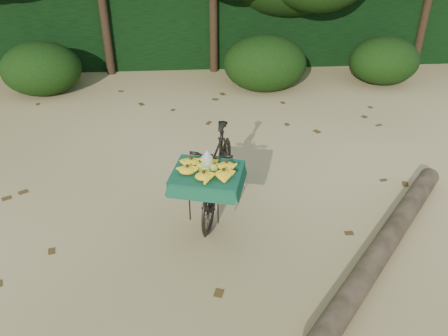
{
  "coord_description": "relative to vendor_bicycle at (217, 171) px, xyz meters",
  "views": [
    {
      "loc": [
        0.01,
        -4.99,
        3.79
      ],
      "look_at": [
        0.35,
        -0.17,
        0.79
      ],
      "focal_mm": 38.0,
      "sensor_mm": 36.0,
      "label": 1
    }
  ],
  "objects": [
    {
      "name": "ground",
      "position": [
        -0.28,
        -0.13,
        -0.56
      ],
      "size": [
        80.0,
        80.0,
        0.0
      ],
      "primitive_type": "plane",
      "color": "tan",
      "rests_on": "ground"
    },
    {
      "name": "bush_clumps",
      "position": [
        0.22,
        4.17,
        -0.11
      ],
      "size": [
        8.8,
        1.7,
        0.9
      ],
      "primitive_type": null,
      "color": "black",
      "rests_on": "ground"
    },
    {
      "name": "hedge_backdrop",
      "position": [
        -0.28,
        6.17,
        0.34
      ],
      "size": [
        26.0,
        1.8,
        1.8
      ],
      "primitive_type": "cube",
      "color": "black",
      "rests_on": "ground"
    },
    {
      "name": "fallen_log",
      "position": [
        1.89,
        -1.05,
        -0.43
      ],
      "size": [
        2.53,
        2.95,
        0.26
      ],
      "primitive_type": "cylinder",
      "rotation": [
        1.57,
        0.0,
        -0.7
      ],
      "color": "brown",
      "rests_on": "ground"
    },
    {
      "name": "leaf_litter",
      "position": [
        -0.28,
        0.52,
        -0.56
      ],
      "size": [
        7.0,
        7.3,
        0.01
      ],
      "primitive_type": null,
      "color": "#442E12",
      "rests_on": "ground"
    },
    {
      "name": "vendor_bicycle",
      "position": [
        0.0,
        0.0,
        0.0
      ],
      "size": [
        1.09,
        1.94,
        1.1
      ],
      "rotation": [
        0.0,
        0.0,
        -0.26
      ],
      "color": "black",
      "rests_on": "ground"
    }
  ]
}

